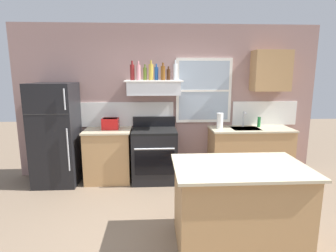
{
  "coord_description": "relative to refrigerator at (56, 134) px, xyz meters",
  "views": [
    {
      "loc": [
        -0.27,
        -2.71,
        1.87
      ],
      "look_at": [
        -0.05,
        1.2,
        1.1
      ],
      "focal_mm": 29.12,
      "sensor_mm": 36.0,
      "label": 1
    }
  ],
  "objects": [
    {
      "name": "sink_faucet",
      "position": [
        3.25,
        0.16,
        0.23
      ],
      "size": [
        0.03,
        0.17,
        0.28
      ],
      "color": "silver",
      "rests_on": "counter_right_with_sink"
    },
    {
      "name": "ground_plane",
      "position": [
        1.9,
        -1.84,
        -0.85
      ],
      "size": [
        16.0,
        16.0,
        0.0
      ],
      "primitive_type": "plane",
      "color": "#7A6651"
    },
    {
      "name": "upper_cabinet_right",
      "position": [
        3.7,
        0.2,
        1.05
      ],
      "size": [
        0.64,
        0.32,
        0.7
      ],
      "color": "tan"
    },
    {
      "name": "dish_soap_bottle",
      "position": [
        3.53,
        0.16,
        0.15
      ],
      "size": [
        0.06,
        0.06,
        0.18
      ],
      "primitive_type": "cylinder",
      "color": "#268C3F",
      "rests_on": "counter_right_with_sink"
    },
    {
      "name": "kitchen_island",
      "position": [
        2.54,
        -1.86,
        -0.4
      ],
      "size": [
        1.4,
        0.9,
        0.91
      ],
      "color": "tan",
      "rests_on": "ground_plane"
    },
    {
      "name": "bottle_clear_tall",
      "position": [
        2.02,
        0.15,
        1.03
      ],
      "size": [
        0.06,
        0.06,
        0.34
      ],
      "color": "silver",
      "rests_on": "range_hood_shelf"
    },
    {
      "name": "bottle_blue_liqueur",
      "position": [
        1.7,
        0.14,
        1.01
      ],
      "size": [
        0.07,
        0.07,
        0.27
      ],
      "color": "#1E478C",
      "rests_on": "range_hood_shelf"
    },
    {
      "name": "bottle_brown_stout",
      "position": [
        1.9,
        0.14,
        0.99
      ],
      "size": [
        0.06,
        0.06,
        0.23
      ],
      "color": "#381E0F",
      "rests_on": "range_hood_shelf"
    },
    {
      "name": "bottle_champagne_gold_foil",
      "position": [
        1.61,
        0.12,
        1.03
      ],
      "size": [
        0.08,
        0.08,
        0.33
      ],
      "color": "#B29333",
      "rests_on": "range_hood_shelf"
    },
    {
      "name": "paper_towel_roll",
      "position": [
        2.79,
        0.06,
        0.19
      ],
      "size": [
        0.11,
        0.11,
        0.27
      ],
      "primitive_type": "cylinder",
      "color": "white",
      "rests_on": "counter_right_with_sink"
    },
    {
      "name": "bottle_olive_oil_square",
      "position": [
        1.5,
        0.12,
        1.0
      ],
      "size": [
        0.06,
        0.06,
        0.26
      ],
      "color": "#4C601E",
      "rests_on": "range_hood_shelf"
    },
    {
      "name": "bottle_rose_pink",
      "position": [
        1.4,
        0.09,
        1.02
      ],
      "size": [
        0.07,
        0.07,
        0.31
      ],
      "color": "#C67F84",
      "rests_on": "range_hood_shelf"
    },
    {
      "name": "counter_right_with_sink",
      "position": [
        3.35,
        0.06,
        -0.4
      ],
      "size": [
        1.43,
        0.63,
        0.91
      ],
      "color": "tan",
      "rests_on": "ground_plane"
    },
    {
      "name": "bottle_amber_wine",
      "position": [
        1.81,
        0.1,
        1.01
      ],
      "size": [
        0.07,
        0.07,
        0.29
      ],
      "color": "brown",
      "rests_on": "range_hood_shelf"
    },
    {
      "name": "bottle_red_label_wine",
      "position": [
        1.29,
        0.1,
        1.03
      ],
      "size": [
        0.07,
        0.07,
        0.32
      ],
      "color": "maroon",
      "rests_on": "range_hood_shelf"
    },
    {
      "name": "range_hood_shelf",
      "position": [
        1.65,
        0.12,
        0.77
      ],
      "size": [
        0.96,
        0.52,
        0.24
      ],
      "color": "silver"
    },
    {
      "name": "toaster",
      "position": [
        0.9,
        0.11,
        0.16
      ],
      "size": [
        0.3,
        0.2,
        0.19
      ],
      "color": "red",
      "rests_on": "counter_left_of_stove"
    },
    {
      "name": "back_wall",
      "position": [
        1.93,
        0.39,
        0.5
      ],
      "size": [
        5.4,
        0.11,
        2.7
      ],
      "color": "gray",
      "rests_on": "ground_plane"
    },
    {
      "name": "stove_range",
      "position": [
        1.65,
        0.02,
        -0.39
      ],
      "size": [
        0.76,
        0.69,
        1.09
      ],
      "color": "black",
      "rests_on": "ground_plane"
    },
    {
      "name": "counter_left_of_stove",
      "position": [
        0.85,
        0.06,
        -0.4
      ],
      "size": [
        0.79,
        0.63,
        0.91
      ],
      "color": "tan",
      "rests_on": "ground_plane"
    },
    {
      "name": "refrigerator",
      "position": [
        0.0,
        0.0,
        0.0
      ],
      "size": [
        0.7,
        0.72,
        1.71
      ],
      "color": "black",
      "rests_on": "ground_plane"
    }
  ]
}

